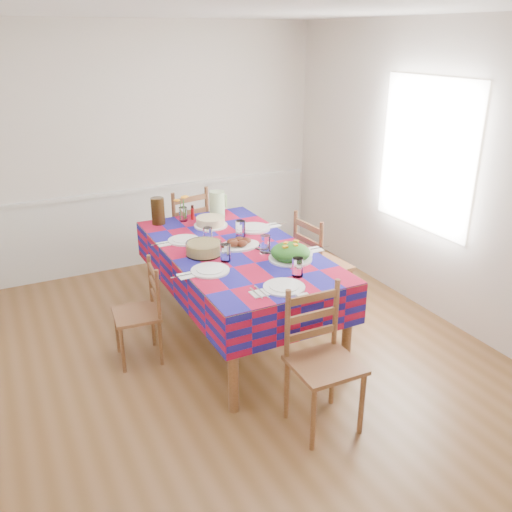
{
  "coord_description": "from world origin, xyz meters",
  "views": [
    {
      "loc": [
        -1.44,
        -3.45,
        2.54
      ],
      "look_at": [
        0.46,
        0.29,
        0.82
      ],
      "focal_mm": 38.0,
      "sensor_mm": 36.0,
      "label": 1
    }
  ],
  "objects_px": {
    "green_pitcher": "(217,204)",
    "chair_near": "(322,361)",
    "tea_pitcher": "(158,211)",
    "dining_table": "(236,258)",
    "chair_far": "(185,235)",
    "chair_left": "(141,313)",
    "meat_platter": "(239,244)",
    "chair_right": "(319,266)"
  },
  "relations": [
    {
      "from": "tea_pitcher",
      "to": "chair_near",
      "type": "distance_m",
      "value": 2.37
    },
    {
      "from": "dining_table",
      "to": "chair_right",
      "type": "distance_m",
      "value": 0.89
    },
    {
      "from": "green_pitcher",
      "to": "chair_left",
      "type": "height_order",
      "value": "green_pitcher"
    },
    {
      "from": "chair_near",
      "to": "chair_right",
      "type": "xyz_separation_m",
      "value": [
        0.86,
        1.35,
        0.01
      ]
    },
    {
      "from": "dining_table",
      "to": "chair_near",
      "type": "distance_m",
      "value": 1.38
    },
    {
      "from": "meat_platter",
      "to": "tea_pitcher",
      "type": "xyz_separation_m",
      "value": [
        -0.43,
        0.9,
        0.1
      ]
    },
    {
      "from": "dining_table",
      "to": "tea_pitcher",
      "type": "xyz_separation_m",
      "value": [
        -0.4,
        0.93,
        0.22
      ]
    },
    {
      "from": "chair_far",
      "to": "chair_right",
      "type": "relative_size",
      "value": 1.03
    },
    {
      "from": "green_pitcher",
      "to": "chair_left",
      "type": "bearing_deg",
      "value": -140.59
    },
    {
      "from": "chair_far",
      "to": "chair_left",
      "type": "bearing_deg",
      "value": 46.69
    },
    {
      "from": "green_pitcher",
      "to": "dining_table",
      "type": "bearing_deg",
      "value": -102.76
    },
    {
      "from": "dining_table",
      "to": "tea_pitcher",
      "type": "height_order",
      "value": "tea_pitcher"
    },
    {
      "from": "chair_left",
      "to": "meat_platter",
      "type": "bearing_deg",
      "value": 97.64
    },
    {
      "from": "green_pitcher",
      "to": "chair_near",
      "type": "xyz_separation_m",
      "value": [
        -0.2,
        -2.23,
        -0.47
      ]
    },
    {
      "from": "dining_table",
      "to": "chair_far",
      "type": "relative_size",
      "value": 2.04
    },
    {
      "from": "chair_far",
      "to": "chair_left",
      "type": "distance_m",
      "value": 1.62
    },
    {
      "from": "meat_platter",
      "to": "tea_pitcher",
      "type": "bearing_deg",
      "value": 115.55
    },
    {
      "from": "meat_platter",
      "to": "chair_far",
      "type": "height_order",
      "value": "chair_far"
    },
    {
      "from": "dining_table",
      "to": "chair_far",
      "type": "bearing_deg",
      "value": 89.62
    },
    {
      "from": "dining_table",
      "to": "chair_far",
      "type": "xyz_separation_m",
      "value": [
        0.01,
        1.36,
        -0.22
      ]
    },
    {
      "from": "green_pitcher",
      "to": "chair_near",
      "type": "height_order",
      "value": "green_pitcher"
    },
    {
      "from": "green_pitcher",
      "to": "chair_near",
      "type": "bearing_deg",
      "value": -95.03
    },
    {
      "from": "tea_pitcher",
      "to": "chair_near",
      "type": "height_order",
      "value": "tea_pitcher"
    },
    {
      "from": "meat_platter",
      "to": "chair_near",
      "type": "xyz_separation_m",
      "value": [
        -0.04,
        -1.38,
        -0.37
      ]
    },
    {
      "from": "tea_pitcher",
      "to": "chair_near",
      "type": "bearing_deg",
      "value": -80.15
    },
    {
      "from": "chair_near",
      "to": "dining_table",
      "type": "bearing_deg",
      "value": 91.48
    },
    {
      "from": "meat_platter",
      "to": "chair_near",
      "type": "relative_size",
      "value": 0.37
    },
    {
      "from": "meat_platter",
      "to": "tea_pitcher",
      "type": "relative_size",
      "value": 1.43
    },
    {
      "from": "dining_table",
      "to": "green_pitcher",
      "type": "bearing_deg",
      "value": 77.24
    },
    {
      "from": "chair_far",
      "to": "tea_pitcher",
      "type": "bearing_deg",
      "value": 36.09
    },
    {
      "from": "tea_pitcher",
      "to": "chair_far",
      "type": "height_order",
      "value": "tea_pitcher"
    },
    {
      "from": "chair_right",
      "to": "dining_table",
      "type": "bearing_deg",
      "value": 85.12
    },
    {
      "from": "green_pitcher",
      "to": "chair_right",
      "type": "xyz_separation_m",
      "value": [
        0.66,
        -0.87,
        -0.46
      ]
    },
    {
      "from": "chair_far",
      "to": "green_pitcher",
      "type": "bearing_deg",
      "value": 100.66
    },
    {
      "from": "dining_table",
      "to": "meat_platter",
      "type": "relative_size",
      "value": 5.83
    },
    {
      "from": "green_pitcher",
      "to": "tea_pitcher",
      "type": "xyz_separation_m",
      "value": [
        -0.59,
        0.06,
        -0.0
      ]
    },
    {
      "from": "chair_left",
      "to": "chair_near",
      "type": "bearing_deg",
      "value": 38.56
    },
    {
      "from": "tea_pitcher",
      "to": "chair_far",
      "type": "relative_size",
      "value": 0.24
    },
    {
      "from": "chair_left",
      "to": "tea_pitcher",
      "type": "bearing_deg",
      "value": 159.04
    },
    {
      "from": "green_pitcher",
      "to": "chair_left",
      "type": "xyz_separation_m",
      "value": [
        -1.06,
        -0.88,
        -0.55
      ]
    },
    {
      "from": "chair_right",
      "to": "meat_platter",
      "type": "bearing_deg",
      "value": 83.45
    },
    {
      "from": "chair_right",
      "to": "chair_near",
      "type": "bearing_deg",
      "value": 143.0
    }
  ]
}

